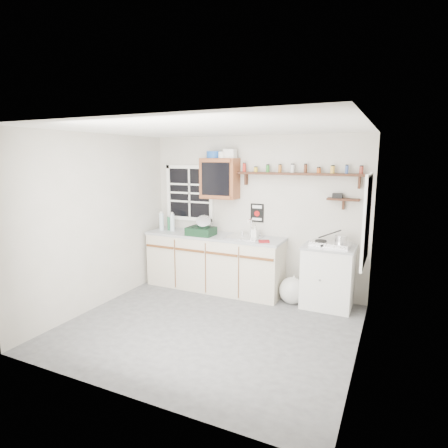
# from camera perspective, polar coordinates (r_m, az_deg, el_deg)

# --- Properties ---
(room) EXTENTS (3.64, 3.24, 2.54)m
(room) POSITION_cam_1_polar(r_m,az_deg,el_deg) (4.63, -2.29, -1.27)
(room) COLOR #4B4B4E
(room) RESTS_ON ground
(main_cabinet) EXTENTS (2.31, 0.63, 0.92)m
(main_cabinet) POSITION_cam_1_polar(r_m,az_deg,el_deg) (6.21, -1.52, -5.79)
(main_cabinet) COLOR beige
(main_cabinet) RESTS_ON floor
(right_cabinet) EXTENTS (0.73, 0.57, 0.91)m
(right_cabinet) POSITION_cam_1_polar(r_m,az_deg,el_deg) (5.69, 15.53, -7.73)
(right_cabinet) COLOR silver
(right_cabinet) RESTS_ON floor
(sink) EXTENTS (0.52, 0.44, 0.29)m
(sink) POSITION_cam_1_polar(r_m,az_deg,el_deg) (5.88, 3.16, -1.98)
(sink) COLOR silver
(sink) RESTS_ON main_cabinet
(upper_cabinet) EXTENTS (0.60, 0.32, 0.65)m
(upper_cabinet) POSITION_cam_1_polar(r_m,az_deg,el_deg) (6.09, -0.67, 6.95)
(upper_cabinet) COLOR brown
(upper_cabinet) RESTS_ON wall_back
(upper_cabinet_clutter) EXTENTS (0.50, 0.24, 0.14)m
(upper_cabinet_clutter) POSITION_cam_1_polar(r_m,az_deg,el_deg) (6.07, -0.59, 10.57)
(upper_cabinet_clutter) COLOR #174798
(upper_cabinet_clutter) RESTS_ON upper_cabinet
(spice_shelf) EXTENTS (1.91, 0.18, 0.35)m
(spice_shelf) POSITION_cam_1_polar(r_m,az_deg,el_deg) (5.71, 11.32, 7.58)
(spice_shelf) COLOR black
(spice_shelf) RESTS_ON wall_back
(secondary_shelf) EXTENTS (0.45, 0.16, 0.24)m
(secondary_shelf) POSITION_cam_1_polar(r_m,az_deg,el_deg) (5.63, 17.49, 3.68)
(secondary_shelf) COLOR black
(secondary_shelf) RESTS_ON wall_back
(warning_sign) EXTENTS (0.22, 0.02, 0.30)m
(warning_sign) POSITION_cam_1_polar(r_m,az_deg,el_deg) (6.04, 5.06, 1.69)
(warning_sign) COLOR black
(warning_sign) RESTS_ON wall_back
(window_back) EXTENTS (0.93, 0.03, 0.98)m
(window_back) POSITION_cam_1_polar(r_m,az_deg,el_deg) (6.54, -5.28, 4.72)
(window_back) COLOR black
(window_back) RESTS_ON wall_back
(window_right) EXTENTS (0.03, 0.78, 1.08)m
(window_right) POSITION_cam_1_polar(r_m,az_deg,el_deg) (4.65, 20.98, 0.59)
(window_right) COLOR black
(window_right) RESTS_ON wall_back
(water_bottles) EXTENTS (0.28, 0.15, 0.33)m
(water_bottles) POSITION_cam_1_polar(r_m,az_deg,el_deg) (6.49, -8.61, 0.28)
(water_bottles) COLOR silver
(water_bottles) RESTS_ON main_cabinet
(dish_rack) EXTENTS (0.43, 0.34, 0.32)m
(dish_rack) POSITION_cam_1_polar(r_m,az_deg,el_deg) (6.04, -3.40, -0.75)
(dish_rack) COLOR black
(dish_rack) RESTS_ON main_cabinet
(soap_bottle) EXTENTS (0.11, 0.11, 0.21)m
(soap_bottle) POSITION_cam_1_polar(r_m,az_deg,el_deg) (5.86, 4.75, -1.13)
(soap_bottle) COLOR white
(soap_bottle) RESTS_ON main_cabinet
(rag) EXTENTS (0.20, 0.19, 0.02)m
(rag) POSITION_cam_1_polar(r_m,az_deg,el_deg) (5.60, 6.12, -2.64)
(rag) COLOR maroon
(rag) RESTS_ON main_cabinet
(hotplate) EXTENTS (0.58, 0.35, 0.08)m
(hotplate) POSITION_cam_1_polar(r_m,az_deg,el_deg) (5.54, 15.93, -2.97)
(hotplate) COLOR silver
(hotplate) RESTS_ON right_cabinet
(saucepan) EXTENTS (0.42, 0.21, 0.18)m
(saucepan) POSITION_cam_1_polar(r_m,az_deg,el_deg) (5.50, 17.33, -2.20)
(saucepan) COLOR silver
(saucepan) RESTS_ON hotplate
(trash_bag) EXTENTS (0.41, 0.37, 0.46)m
(trash_bag) POSITION_cam_1_polar(r_m,az_deg,el_deg) (5.78, 10.35, -9.91)
(trash_bag) COLOR beige
(trash_bag) RESTS_ON floor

